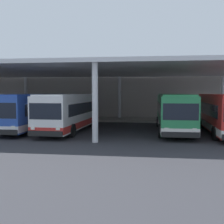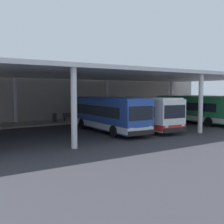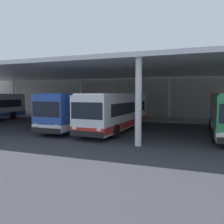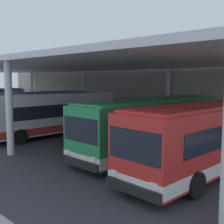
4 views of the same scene
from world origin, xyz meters
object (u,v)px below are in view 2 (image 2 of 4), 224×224
at_px(bus_middle_bay, 138,112).
at_px(bench_waiting, 70,117).
at_px(bus_second_bay, 107,114).
at_px(trash_bin, 54,118).
at_px(bus_departing, 219,108).
at_px(bus_far_bay, 193,109).

height_order(bus_middle_bay, bench_waiting, bus_middle_bay).
relative_size(bus_second_bay, bus_middle_bay, 1.00).
bearing_deg(trash_bin, bus_second_bay, -77.77).
relative_size(bus_departing, trash_bin, 10.83).
distance_m(bus_second_bay, bus_far_bay, 12.25).
bearing_deg(trash_bin, bus_far_bay, -30.28).
relative_size(bus_middle_bay, bus_departing, 1.00).
relative_size(bench_waiting, trash_bin, 1.84).
relative_size(bus_second_bay, trash_bin, 10.80).
distance_m(bus_middle_bay, bench_waiting, 9.90).
height_order(bus_second_bay, bus_departing, same).
bearing_deg(bus_departing, bench_waiting, 149.34).
xyz_separation_m(bus_departing, bench_waiting, (-15.79, 9.36, -0.99)).
xyz_separation_m(bus_far_bay, bench_waiting, (-12.02, 8.64, -0.99)).
relative_size(bus_second_bay, bench_waiting, 5.88).
height_order(bus_far_bay, bench_waiting, bus_far_bay).
bearing_deg(trash_bin, bus_middle_bay, -59.18).
bearing_deg(bus_far_bay, bus_departing, -10.88).
relative_size(bus_departing, bench_waiting, 5.90).
height_order(bus_second_bay, bench_waiting, bus_second_bay).
distance_m(bus_middle_bay, trash_bin, 10.43).
distance_m(bus_middle_bay, bus_far_bay, 8.82).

